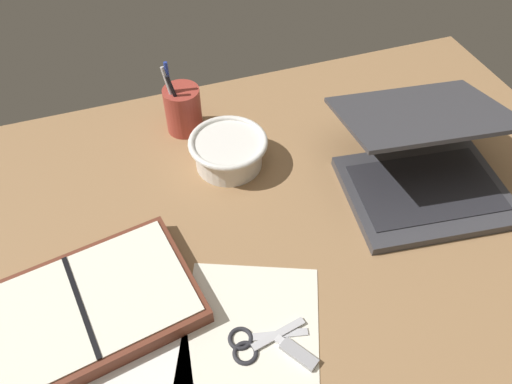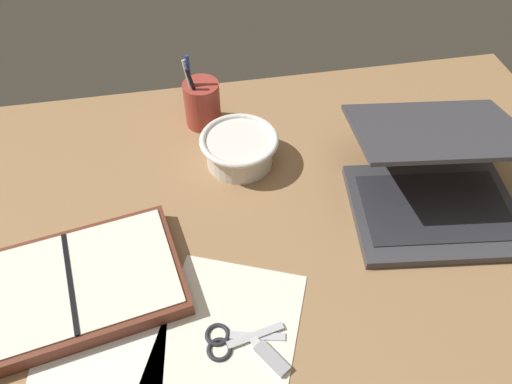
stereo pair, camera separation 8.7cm
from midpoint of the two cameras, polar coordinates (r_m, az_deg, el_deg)
name	(u,v)px [view 1 (the left image)]	position (r cm, az deg, el deg)	size (l,w,h in cm)	color
desk_top	(272,249)	(89.12, -0.94, -6.73)	(140.00, 100.00, 2.00)	#936D47
laptop	(424,164)	(98.23, 16.27, 2.96)	(33.73, 35.20, 16.46)	#38383D
bowl	(228,151)	(99.83, -5.68, 4.60)	(15.74, 15.74, 6.53)	silver
pen_cup	(183,109)	(108.49, -10.70, 9.18)	(7.70, 7.70, 16.67)	#9E382D
planner	(83,310)	(85.57, -22.00, -12.60)	(37.87, 27.43, 3.50)	brown
scissors	(251,343)	(78.81, -3.84, -17.05)	(12.26, 6.33, 0.80)	#B7B7BC
paper_sheet_front	(249,347)	(78.87, -4.08, -17.42)	(20.97, 28.84, 0.16)	silver
usb_drive	(297,353)	(77.81, 1.42, -18.17)	(5.21, 6.93, 1.00)	#99999E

